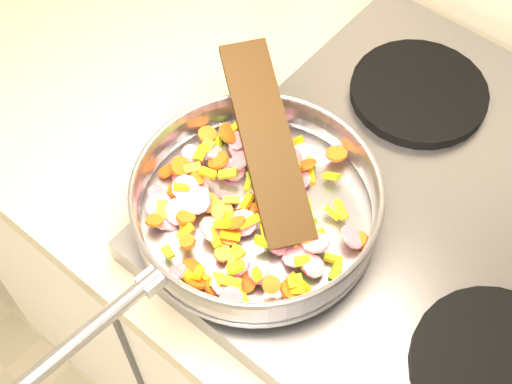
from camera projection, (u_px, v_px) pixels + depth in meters
The scene contains 7 objects.
cooktop at pixel (448, 225), 0.90m from camera, with size 0.60×0.60×0.04m, color #939399.
grate_fl at pixel (293, 225), 0.87m from camera, with size 0.19×0.19×0.02m, color black.
grate_fr at pixel (498, 369), 0.77m from camera, with size 0.19×0.19×0.02m, color black.
grate_bl at pixel (419, 92), 0.98m from camera, with size 0.19×0.19×0.02m, color black.
saute_pan at pixel (255, 202), 0.84m from camera, with size 0.34×0.50×0.06m.
vegetable_heap at pixel (243, 208), 0.85m from camera, with size 0.27×0.28×0.05m.
wooden_spatula at pixel (267, 141), 0.84m from camera, with size 0.26×0.06×0.01m, color black.
Camera 1 is at (-0.59, 1.15, 1.69)m, focal length 50.00 mm.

